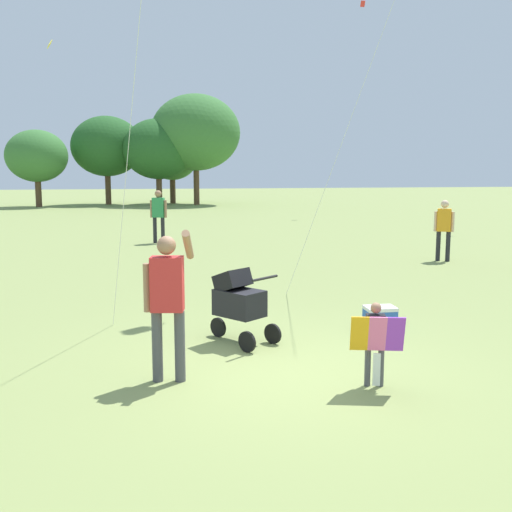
{
  "coord_description": "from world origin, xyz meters",
  "views": [
    {
      "loc": [
        -1.4,
        -6.93,
        2.41
      ],
      "look_at": [
        -0.19,
        0.52,
        1.3
      ],
      "focal_mm": 42.82,
      "sensor_mm": 36.0,
      "label": 1
    }
  ],
  "objects_px": {
    "person_adult_flyer": "(168,295)",
    "cooler_box": "(380,318)",
    "person_red_shirt": "(158,212)",
    "child_with_butterfly_kite": "(376,337)",
    "stroller": "(238,299)",
    "person_couple_left": "(444,225)"
  },
  "relations": [
    {
      "from": "cooler_box",
      "to": "person_couple_left",
      "type": "bearing_deg",
      "value": 56.8
    },
    {
      "from": "person_red_shirt",
      "to": "person_couple_left",
      "type": "height_order",
      "value": "person_red_shirt"
    },
    {
      "from": "child_with_butterfly_kite",
      "to": "cooler_box",
      "type": "distance_m",
      "value": 2.49
    },
    {
      "from": "cooler_box",
      "to": "stroller",
      "type": "bearing_deg",
      "value": -171.73
    },
    {
      "from": "stroller",
      "to": "person_adult_flyer",
      "type": "bearing_deg",
      "value": -125.09
    },
    {
      "from": "person_red_shirt",
      "to": "person_couple_left",
      "type": "distance_m",
      "value": 8.69
    },
    {
      "from": "stroller",
      "to": "cooler_box",
      "type": "distance_m",
      "value": 2.23
    },
    {
      "from": "child_with_butterfly_kite",
      "to": "stroller",
      "type": "relative_size",
      "value": 0.91
    },
    {
      "from": "person_adult_flyer",
      "to": "cooler_box",
      "type": "distance_m",
      "value": 3.67
    },
    {
      "from": "stroller",
      "to": "cooler_box",
      "type": "bearing_deg",
      "value": 8.27
    },
    {
      "from": "person_red_shirt",
      "to": "cooler_box",
      "type": "relative_size",
      "value": 3.72
    },
    {
      "from": "child_with_butterfly_kite",
      "to": "person_adult_flyer",
      "type": "bearing_deg",
      "value": 165.75
    },
    {
      "from": "child_with_butterfly_kite",
      "to": "person_adult_flyer",
      "type": "xyz_separation_m",
      "value": [
        -2.23,
        0.57,
        0.43
      ]
    },
    {
      "from": "stroller",
      "to": "person_red_shirt",
      "type": "distance_m",
      "value": 11.36
    },
    {
      "from": "person_red_shirt",
      "to": "child_with_butterfly_kite",
      "type": "bearing_deg",
      "value": -80.3
    },
    {
      "from": "stroller",
      "to": "person_couple_left",
      "type": "distance_m",
      "value": 8.88
    },
    {
      "from": "person_couple_left",
      "to": "cooler_box",
      "type": "height_order",
      "value": "person_couple_left"
    },
    {
      "from": "stroller",
      "to": "cooler_box",
      "type": "xyz_separation_m",
      "value": [
        2.17,
        0.31,
        -0.43
      ]
    },
    {
      "from": "child_with_butterfly_kite",
      "to": "cooler_box",
      "type": "bearing_deg",
      "value": 67.99
    },
    {
      "from": "cooler_box",
      "to": "person_red_shirt",
      "type": "bearing_deg",
      "value": 106.17
    },
    {
      "from": "stroller",
      "to": "person_couple_left",
      "type": "relative_size",
      "value": 0.66
    },
    {
      "from": "child_with_butterfly_kite",
      "to": "person_adult_flyer",
      "type": "distance_m",
      "value": 2.34
    }
  ]
}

